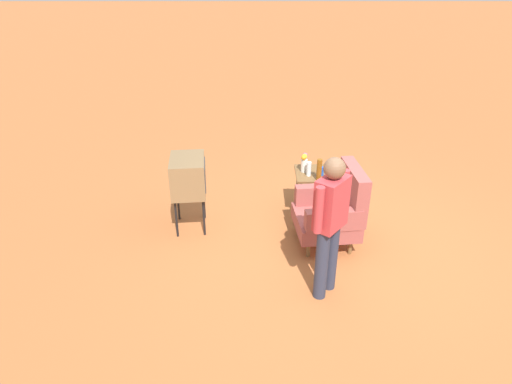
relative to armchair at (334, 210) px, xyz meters
name	(u,v)px	position (x,y,z in m)	size (l,w,h in m)	color
ground_plane	(338,247)	(0.11, 0.07, -0.50)	(60.00, 60.00, 0.00)	#AD6033
armchair	(334,210)	(0.00, 0.00, 0.00)	(0.85, 0.86, 1.06)	brown
side_table	(315,179)	(-0.74, -0.16, 0.06)	(0.56, 0.56, 0.66)	black
tv_on_stand	(188,176)	(-0.38, -1.88, 0.28)	(0.64, 0.50, 1.03)	black
person_standing	(330,220)	(0.96, -0.23, 0.44)	(0.46, 0.40, 1.64)	#2D3347
bottle_tall_amber	(319,170)	(-0.52, -0.15, 0.31)	(0.07, 0.07, 0.30)	brown
soda_can_blue	(321,171)	(-0.66, -0.10, 0.22)	(0.07, 0.07, 0.12)	blue
bottle_short_clear	(309,169)	(-0.65, -0.27, 0.26)	(0.06, 0.06, 0.20)	silver
flower_vase	(304,162)	(-0.78, -0.32, 0.31)	(0.15, 0.10, 0.27)	silver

